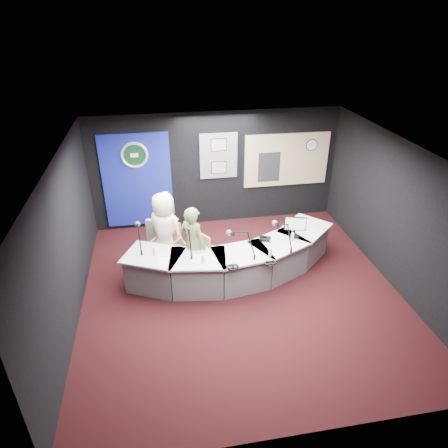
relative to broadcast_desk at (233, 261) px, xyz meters
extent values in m
plane|color=black|center=(0.05, -0.55, -0.38)|extent=(6.00, 6.00, 0.00)
cube|color=silver|center=(0.05, -0.55, 2.42)|extent=(6.00, 6.00, 0.02)
cube|color=black|center=(0.05, 2.45, 1.02)|extent=(6.00, 0.02, 2.80)
cube|color=black|center=(0.05, -3.55, 1.02)|extent=(6.00, 0.02, 2.80)
cube|color=black|center=(-2.95, -0.55, 1.02)|extent=(0.02, 6.00, 2.80)
cube|color=black|center=(3.05, -0.55, 1.02)|extent=(0.02, 6.00, 2.80)
cube|color=navy|center=(-1.85, 2.42, 0.88)|extent=(1.60, 0.05, 2.30)
torus|color=silver|center=(-1.85, 2.38, 1.52)|extent=(0.63, 0.07, 0.63)
cylinder|color=black|center=(-1.85, 2.38, 1.52)|extent=(0.48, 0.01, 0.48)
cube|color=slate|center=(0.10, 2.42, 1.38)|extent=(0.90, 0.04, 1.10)
cube|color=gray|center=(0.10, 2.39, 1.65)|extent=(0.34, 0.02, 0.27)
cube|color=gray|center=(0.10, 2.39, 1.09)|extent=(0.34, 0.02, 0.27)
cube|color=tan|center=(1.80, 2.42, 1.18)|extent=(2.12, 0.06, 1.32)
cube|color=#FFC7A1|center=(1.80, 2.41, 1.18)|extent=(2.00, 0.02, 1.20)
cube|color=black|center=(1.35, 2.39, 1.03)|extent=(0.55, 0.02, 0.75)
cylinder|color=white|center=(2.40, 2.39, 1.52)|extent=(0.28, 0.01, 0.28)
cube|color=gray|center=(-1.46, 0.84, 0.24)|extent=(0.48, 0.35, 0.70)
imported|color=#F6E5C5|center=(-1.31, 0.63, 0.47)|extent=(0.98, 0.92, 1.69)
imported|color=#5F6F3A|center=(-0.79, 0.06, 0.43)|extent=(0.69, 0.69, 1.61)
cube|color=black|center=(1.26, 0.08, 0.70)|extent=(0.42, 0.15, 0.29)
cube|color=black|center=(0.66, 0.08, 0.40)|extent=(0.26, 0.24, 0.05)
torus|color=black|center=(0.53, -0.75, 0.39)|extent=(0.19, 0.19, 0.03)
torus|color=black|center=(-0.17, -0.75, 0.39)|extent=(0.22, 0.22, 0.04)
cube|color=white|center=(-1.39, -0.34, 0.38)|extent=(0.25, 0.32, 0.00)
cube|color=white|center=(-0.75, -0.38, 0.38)|extent=(0.31, 0.34, 0.00)
camera|label=1|loc=(-1.35, -6.55, 4.51)|focal=32.00mm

